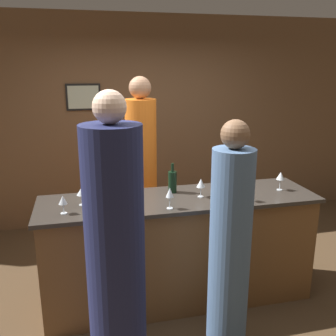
{
  "coord_description": "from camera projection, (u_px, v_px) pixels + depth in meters",
  "views": [
    {
      "loc": [
        -0.82,
        -3.02,
        2.14
      ],
      "look_at": [
        -0.08,
        0.1,
        1.26
      ],
      "focal_mm": 40.0,
      "sensor_mm": 36.0,
      "label": 1
    }
  ],
  "objects": [
    {
      "name": "wine_bottle_0",
      "position": [
        172.0,
        181.0,
        3.43
      ],
      "size": [
        0.08,
        0.08,
        0.27
      ],
      "color": "black",
      "rests_on": "bar_counter"
    },
    {
      "name": "wine_glass_4",
      "position": [
        170.0,
        193.0,
        3.02
      ],
      "size": [
        0.07,
        0.07,
        0.18
      ],
      "color": "silver",
      "rests_on": "bar_counter"
    },
    {
      "name": "wine_glass_0",
      "position": [
        249.0,
        188.0,
        3.19
      ],
      "size": [
        0.07,
        0.07,
        0.16
      ],
      "color": "silver",
      "rests_on": "bar_counter"
    },
    {
      "name": "wine_glass_1",
      "position": [
        281.0,
        176.0,
        3.48
      ],
      "size": [
        0.08,
        0.08,
        0.18
      ],
      "color": "silver",
      "rests_on": "bar_counter"
    },
    {
      "name": "guest_0",
      "position": [
        116.0,
        260.0,
        2.39
      ],
      "size": [
        0.38,
        0.38,
        2.01
      ],
      "color": "#1E234C",
      "rests_on": "ground_plane"
    },
    {
      "name": "bartender",
      "position": [
        142.0,
        179.0,
        4.03
      ],
      "size": [
        0.33,
        0.33,
        2.04
      ],
      "rotation": [
        0.0,
        0.0,
        3.14
      ],
      "color": "orange",
      "rests_on": "ground_plane"
    },
    {
      "name": "ground_plane",
      "position": [
        179.0,
        297.0,
        3.58
      ],
      "size": [
        14.0,
        14.0,
        0.0
      ],
      "primitive_type": "plane",
      "color": "#4C3823"
    },
    {
      "name": "wine_glass_6",
      "position": [
        63.0,
        201.0,
        2.92
      ],
      "size": [
        0.07,
        0.07,
        0.15
      ],
      "color": "silver",
      "rests_on": "bar_counter"
    },
    {
      "name": "wine_glass_2",
      "position": [
        215.0,
        181.0,
        3.34
      ],
      "size": [
        0.07,
        0.07,
        0.17
      ],
      "color": "silver",
      "rests_on": "bar_counter"
    },
    {
      "name": "guest_1",
      "position": [
        230.0,
        252.0,
        2.67
      ],
      "size": [
        0.3,
        0.3,
        1.8
      ],
      "color": "#4C6B93",
      "rests_on": "ground_plane"
    },
    {
      "name": "wine_glass_3",
      "position": [
        81.0,
        192.0,
        3.1
      ],
      "size": [
        0.08,
        0.08,
        0.15
      ],
      "color": "silver",
      "rests_on": "bar_counter"
    },
    {
      "name": "back_wall",
      "position": [
        141.0,
        122.0,
        5.12
      ],
      "size": [
        8.0,
        0.08,
        2.8
      ],
      "color": "brown",
      "rests_on": "ground_plane"
    },
    {
      "name": "bar_counter",
      "position": [
        179.0,
        249.0,
        3.45
      ],
      "size": [
        2.47,
        0.68,
        1.01
      ],
      "color": "brown",
      "rests_on": "ground_plane"
    },
    {
      "name": "wine_glass_5",
      "position": [
        201.0,
        183.0,
        3.3
      ],
      "size": [
        0.08,
        0.08,
        0.17
      ],
      "color": "silver",
      "rests_on": "bar_counter"
    }
  ]
}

